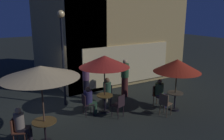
{
  "coord_description": "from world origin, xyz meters",
  "views": [
    {
      "loc": [
        -2.76,
        -9.59,
        4.12
      ],
      "look_at": [
        2.36,
        -0.91,
        1.55
      ],
      "focal_mm": 37.68,
      "sensor_mm": 36.0,
      "label": 1
    }
  ],
  "objects_px": {
    "cafe_chair_0": "(86,103)",
    "patron_seated_0": "(89,99)",
    "patron_standing_4": "(125,78)",
    "patio_umbrella_0": "(104,62)",
    "street_lamp_near_corner": "(62,42)",
    "patio_umbrella_1": "(40,72)",
    "patron_seated_3": "(160,91)",
    "patio_umbrella_2": "(177,66)",
    "cafe_chair_2": "(107,93)",
    "cafe_table_1": "(45,127)",
    "cafe_table_0": "(105,100)",
    "cafe_chair_5": "(157,93)",
    "patron_standing_5": "(86,81)",
    "cafe_chair_3": "(17,129)",
    "cafe_chair_1": "(119,104)",
    "patron_seated_1": "(107,90)",
    "cafe_table_2": "(175,98)",
    "patron_seated_2": "(21,124)",
    "cafe_chair_4": "(165,102)"
  },
  "relations": [
    {
      "from": "cafe_chair_4",
      "to": "patron_seated_0",
      "type": "xyz_separation_m",
      "value": [
        -2.53,
        1.61,
        0.11
      ]
    },
    {
      "from": "street_lamp_near_corner",
      "to": "cafe_chair_0",
      "type": "xyz_separation_m",
      "value": [
        0.37,
        -1.45,
        -2.29
      ]
    },
    {
      "from": "cafe_chair_2",
      "to": "cafe_chair_3",
      "type": "bearing_deg",
      "value": -33.98
    },
    {
      "from": "cafe_table_0",
      "to": "patron_seated_3",
      "type": "distance_m",
      "value": 2.48
    },
    {
      "from": "patron_seated_3",
      "to": "patron_standing_5",
      "type": "distance_m",
      "value": 3.47
    },
    {
      "from": "cafe_chair_2",
      "to": "patron_standing_5",
      "type": "height_order",
      "value": "patron_standing_5"
    },
    {
      "from": "patio_umbrella_2",
      "to": "cafe_chair_1",
      "type": "height_order",
      "value": "patio_umbrella_2"
    },
    {
      "from": "cafe_table_1",
      "to": "patio_umbrella_2",
      "type": "height_order",
      "value": "patio_umbrella_2"
    },
    {
      "from": "cafe_chair_5",
      "to": "cafe_chair_2",
      "type": "bearing_deg",
      "value": -147.23
    },
    {
      "from": "cafe_chair_4",
      "to": "patron_standing_5",
      "type": "xyz_separation_m",
      "value": [
        -1.87,
        3.36,
        0.31
      ]
    },
    {
      "from": "patron_seated_2",
      "to": "patio_umbrella_1",
      "type": "bearing_deg",
      "value": 0.0
    },
    {
      "from": "cafe_table_2",
      "to": "patio_umbrella_1",
      "type": "xyz_separation_m",
      "value": [
        -5.4,
        0.25,
        1.8
      ]
    },
    {
      "from": "patron_seated_0",
      "to": "patron_seated_1",
      "type": "relative_size",
      "value": 0.95
    },
    {
      "from": "cafe_table_0",
      "to": "cafe_chair_5",
      "type": "relative_size",
      "value": 0.81
    },
    {
      "from": "cafe_chair_1",
      "to": "cafe_chair_2",
      "type": "distance_m",
      "value": 1.44
    },
    {
      "from": "cafe_chair_4",
      "to": "patron_standing_5",
      "type": "distance_m",
      "value": 3.86
    },
    {
      "from": "cafe_table_1",
      "to": "patio_umbrella_1",
      "type": "xyz_separation_m",
      "value": [
        0.0,
        0.0,
        1.78
      ]
    },
    {
      "from": "street_lamp_near_corner",
      "to": "cafe_chair_0",
      "type": "relative_size",
      "value": 4.63
    },
    {
      "from": "cafe_chair_0",
      "to": "patron_seated_0",
      "type": "height_order",
      "value": "patron_seated_0"
    },
    {
      "from": "cafe_chair_4",
      "to": "patio_umbrella_2",
      "type": "bearing_deg",
      "value": 0.0
    },
    {
      "from": "patio_umbrella_0",
      "to": "cafe_chair_3",
      "type": "relative_size",
      "value": 2.7
    },
    {
      "from": "patio_umbrella_1",
      "to": "cafe_chair_1",
      "type": "bearing_deg",
      "value": 6.32
    },
    {
      "from": "cafe_chair_4",
      "to": "patron_seated_3",
      "type": "xyz_separation_m",
      "value": [
        0.51,
        0.84,
        0.13
      ]
    },
    {
      "from": "cafe_chair_0",
      "to": "patron_seated_1",
      "type": "bearing_deg",
      "value": 26.46
    },
    {
      "from": "street_lamp_near_corner",
      "to": "patio_umbrella_2",
      "type": "distance_m",
      "value": 4.85
    },
    {
      "from": "patron_standing_4",
      "to": "cafe_table_1",
      "type": "bearing_deg",
      "value": -137.01
    },
    {
      "from": "patio_umbrella_1",
      "to": "patron_seated_3",
      "type": "distance_m",
      "value": 5.4
    },
    {
      "from": "cafe_chair_4",
      "to": "patron_seated_1",
      "type": "bearing_deg",
      "value": 108.94
    },
    {
      "from": "patron_standing_4",
      "to": "patron_seated_0",
      "type": "bearing_deg",
      "value": -139.35
    },
    {
      "from": "patio_umbrella_1",
      "to": "patio_umbrella_0",
      "type": "bearing_deg",
      "value": 21.42
    },
    {
      "from": "patio_umbrella_2",
      "to": "cafe_chair_3",
      "type": "xyz_separation_m",
      "value": [
        -6.18,
        0.6,
        -1.4
      ]
    },
    {
      "from": "patio_umbrella_2",
      "to": "patio_umbrella_0",
      "type": "bearing_deg",
      "value": 153.19
    },
    {
      "from": "patio_umbrella_2",
      "to": "cafe_chair_2",
      "type": "relative_size",
      "value": 2.51
    },
    {
      "from": "patio_umbrella_1",
      "to": "cafe_table_2",
      "type": "bearing_deg",
      "value": -2.64
    },
    {
      "from": "cafe_chair_3",
      "to": "cafe_table_2",
      "type": "bearing_deg",
      "value": 18.83
    },
    {
      "from": "cafe_table_0",
      "to": "cafe_chair_2",
      "type": "bearing_deg",
      "value": 52.98
    },
    {
      "from": "patio_umbrella_0",
      "to": "cafe_chair_1",
      "type": "distance_m",
      "value": 1.76
    },
    {
      "from": "street_lamp_near_corner",
      "to": "cafe_chair_4",
      "type": "height_order",
      "value": "street_lamp_near_corner"
    },
    {
      "from": "cafe_chair_2",
      "to": "patron_seated_1",
      "type": "relative_size",
      "value": 0.69
    },
    {
      "from": "cafe_chair_2",
      "to": "patron_seated_1",
      "type": "xyz_separation_m",
      "value": [
        -0.08,
        -0.11,
        0.18
      ]
    },
    {
      "from": "street_lamp_near_corner",
      "to": "patio_umbrella_2",
      "type": "height_order",
      "value": "street_lamp_near_corner"
    },
    {
      "from": "cafe_chair_0",
      "to": "patron_seated_2",
      "type": "bearing_deg",
      "value": -156.82
    },
    {
      "from": "patio_umbrella_2",
      "to": "cafe_chair_2",
      "type": "bearing_deg",
      "value": 137.04
    },
    {
      "from": "cafe_chair_2",
      "to": "patron_standing_5",
      "type": "distance_m",
      "value": 1.3
    },
    {
      "from": "cafe_chair_2",
      "to": "cafe_chair_3",
      "type": "height_order",
      "value": "cafe_chair_3"
    },
    {
      "from": "patio_umbrella_2",
      "to": "patron_standing_4",
      "type": "distance_m",
      "value": 2.79
    },
    {
      "from": "patio_umbrella_0",
      "to": "cafe_table_1",
      "type": "bearing_deg",
      "value": -158.58
    },
    {
      "from": "patron_standing_4",
      "to": "patio_umbrella_0",
      "type": "bearing_deg",
      "value": -130.34
    },
    {
      "from": "cafe_chair_0",
      "to": "patron_standing_4",
      "type": "relative_size",
      "value": 0.48
    },
    {
      "from": "patron_seated_0",
      "to": "patron_standing_4",
      "type": "bearing_deg",
      "value": 28.53
    }
  ]
}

